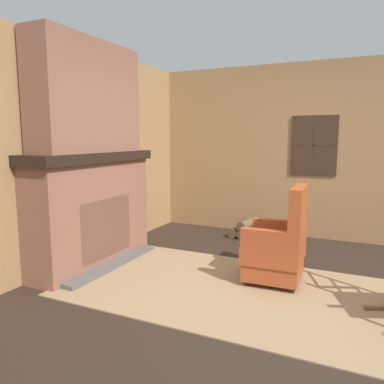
# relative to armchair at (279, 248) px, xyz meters

# --- Properties ---
(ground_plane) EXTENTS (14.00, 14.00, 0.00)m
(ground_plane) POSITION_rel_armchair_xyz_m (-0.02, -0.36, -0.38)
(ground_plane) COLOR #2D2119
(wood_panel_wall_left) EXTENTS (0.06, 5.31, 2.61)m
(wood_panel_wall_left) POSITION_rel_armchair_xyz_m (-2.40, -0.36, 0.93)
(wood_panel_wall_left) COLOR #9E7247
(wood_panel_wall_left) RESTS_ON ground
(wood_panel_wall_back) EXTENTS (5.31, 0.09, 2.61)m
(wood_panel_wall_back) POSITION_rel_armchair_xyz_m (-0.02, 2.03, 0.93)
(wood_panel_wall_back) COLOR #9E7247
(wood_panel_wall_back) RESTS_ON ground
(fireplace_hearth) EXTENTS (0.65, 1.83, 1.35)m
(fireplace_hearth) POSITION_rel_armchair_xyz_m (-2.14, -0.36, 0.29)
(fireplace_hearth) COLOR brown
(fireplace_hearth) RESTS_ON ground
(chimney_breast) EXTENTS (0.39, 1.52, 1.25)m
(chimney_breast) POSITION_rel_armchair_xyz_m (-2.15, -0.36, 1.59)
(chimney_breast) COLOR brown
(chimney_breast) RESTS_ON fireplace_hearth
(area_rug) EXTENTS (3.56, 1.88, 0.01)m
(area_rug) POSITION_rel_armchair_xyz_m (-0.24, -0.39, -0.37)
(area_rug) COLOR #997A56
(area_rug) RESTS_ON ground
(armchair) EXTENTS (0.61, 0.62, 1.03)m
(armchair) POSITION_rel_armchair_xyz_m (0.00, 0.00, 0.00)
(armchair) COLOR #A84723
(armchair) RESTS_ON ground
(firewood_stack) EXTENTS (0.50, 0.49, 0.27)m
(firewood_stack) POSITION_rel_armchair_xyz_m (-0.83, 1.61, -0.27)
(firewood_stack) COLOR brown
(firewood_stack) RESTS_ON ground
(oil_lamp_vase) EXTENTS (0.11, 0.11, 0.29)m
(oil_lamp_vase) POSITION_rel_armchair_xyz_m (-2.20, -0.68, 1.07)
(oil_lamp_vase) COLOR #99B29E
(oil_lamp_vase) RESTS_ON fireplace_hearth
(storage_case) EXTENTS (0.15, 0.21, 0.13)m
(storage_case) POSITION_rel_armchair_xyz_m (-2.20, -0.02, 1.03)
(storage_case) COLOR gray
(storage_case) RESTS_ON fireplace_hearth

